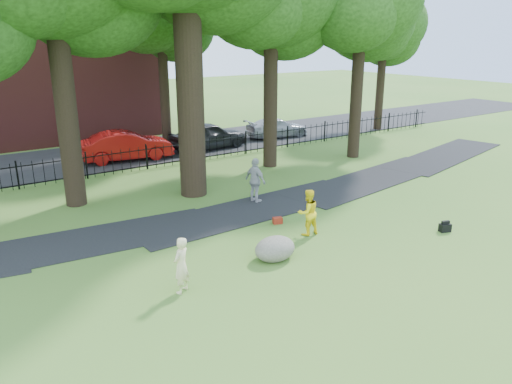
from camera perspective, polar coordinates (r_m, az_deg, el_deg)
ground at (r=15.99m, az=4.83°, el=-6.55°), size 120.00×120.00×0.00m
footpath at (r=19.44m, az=-0.19°, el=-2.01°), size 36.07×3.85×0.03m
street at (r=29.49m, az=-15.36°, el=4.19°), size 80.00×7.00×0.02m
iron_fence at (r=25.70m, az=-12.40°, el=3.86°), size 44.00×0.04×1.20m
brick_building at (r=35.59m, az=-27.04°, el=14.93°), size 18.00×8.00×12.00m
woman at (r=13.29m, az=-8.55°, el=-8.28°), size 0.67×0.60×1.54m
man at (r=16.89m, az=5.95°, el=-2.32°), size 0.83×0.68×1.59m
pedestrian at (r=20.01m, az=-0.06°, el=1.32°), size 0.61×1.13×1.84m
boulder at (r=15.16m, az=2.17°, el=-6.31°), size 1.59×1.41×0.77m
backpack at (r=18.46m, az=20.78°, el=-3.84°), size 0.44×0.35×0.28m
red_bag at (r=18.01m, az=2.47°, el=-3.27°), size 0.39×0.31×0.23m
red_sedan at (r=27.80m, az=-14.60°, el=5.14°), size 5.03×2.40×1.59m
grey_car at (r=29.81m, az=-5.52°, el=6.46°), size 4.85×2.27×1.61m
silver_car at (r=33.18m, az=2.40°, el=7.34°), size 4.46×2.30×1.24m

